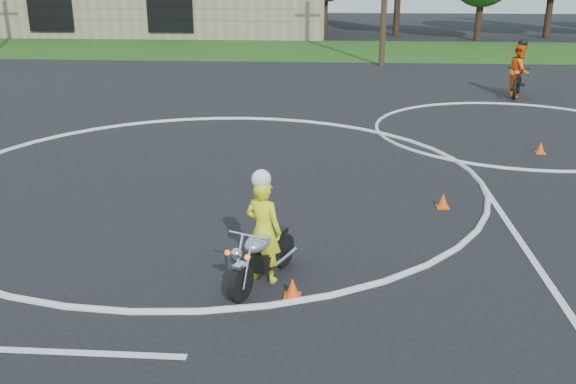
{
  "coord_description": "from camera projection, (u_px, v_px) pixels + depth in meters",
  "views": [
    {
      "loc": [
        2.7,
        -10.58,
        4.47
      ],
      "look_at": [
        2.02,
        -0.96,
        1.1
      ],
      "focal_mm": 40.0,
      "sensor_mm": 36.0,
      "label": 1
    }
  ],
  "objects": [
    {
      "name": "traffic_cones",
      "position": [
        546.0,
        165.0,
        14.93
      ],
      "size": [
        9.99,
        11.36,
        0.3
      ],
      "color": "#FF540D",
      "rests_on": "ground"
    },
    {
      "name": "rider_second_grp",
      "position": [
        519.0,
        77.0,
        23.34
      ],
      "size": [
        1.45,
        2.31,
        2.1
      ],
      "rotation": [
        0.0,
        0.0,
        -0.34
      ],
      "color": "black",
      "rests_on": "ground"
    },
    {
      "name": "grass_strip",
      "position": [
        287.0,
        50.0,
        37.04
      ],
      "size": [
        120.0,
        10.0,
        0.02
      ],
      "primitive_type": "cube",
      "color": "#1E4714",
      "rests_on": "ground"
    },
    {
      "name": "course_markings",
      "position": [
        310.0,
        163.0,
        15.57
      ],
      "size": [
        19.05,
        19.05,
        0.12
      ],
      "color": "silver",
      "rests_on": "ground"
    },
    {
      "name": "rider_primary_grp",
      "position": [
        263.0,
        228.0,
        9.47
      ],
      "size": [
        0.69,
        0.58,
        1.76
      ],
      "rotation": [
        0.0,
        0.0,
        -0.42
      ],
      "color": "#F5F619",
      "rests_on": "ground"
    },
    {
      "name": "primary_motorcycle",
      "position": [
        262.0,
        255.0,
        9.47
      ],
      "size": [
        0.95,
        1.69,
        0.95
      ],
      "rotation": [
        0.0,
        0.0,
        -0.42
      ],
      "color": "black",
      "rests_on": "ground"
    },
    {
      "name": "ground",
      "position": [
        181.0,
        229.0,
        11.62
      ],
      "size": [
        120.0,
        120.0,
        0.0
      ],
      "primitive_type": "plane",
      "color": "black",
      "rests_on": "ground"
    }
  ]
}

